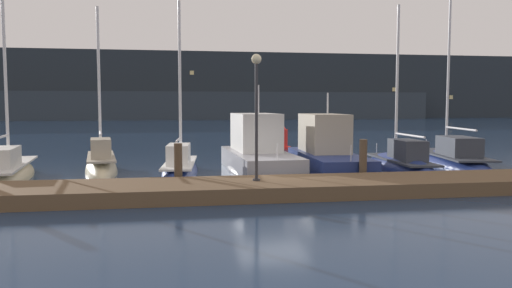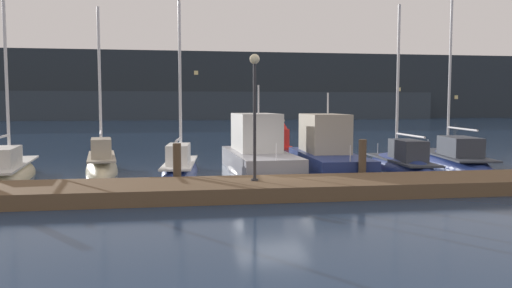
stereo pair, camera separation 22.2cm
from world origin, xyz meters
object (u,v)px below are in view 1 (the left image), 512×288
object	(u,v)px
sailboat_berth_7	(451,161)
channel_buoy	(282,138)
sailboat_berth_3	(180,170)
dock_lamppost	(256,96)
sailboat_berth_2	(101,168)
motorboat_berth_5	(327,160)
sailboat_berth_6	(400,167)
sailboat_berth_1	(6,176)
motorboat_berth_4	(258,160)

from	to	relation	value
sailboat_berth_7	channel_buoy	xyz separation A→B (m)	(-6.34, 9.39, 0.55)
sailboat_berth_3	dock_lamppost	xyz separation A→B (m)	(2.34, -5.25, 2.98)
sailboat_berth_2	sailboat_berth_7	bearing A→B (deg)	0.60
channel_buoy	dock_lamppost	world-z (taller)	dock_lamppost
sailboat_berth_2	motorboat_berth_5	distance (m)	9.69
channel_buoy	sailboat_berth_6	bearing A→B (deg)	-74.88
sailboat_berth_3	sailboat_berth_2	bearing A→B (deg)	161.45
sailboat_berth_1	sailboat_berth_3	size ratio (longest dim) A/B	1.33
channel_buoy	motorboat_berth_5	bearing A→B (deg)	-91.84
sailboat_berth_3	channel_buoy	size ratio (longest dim) A/B	4.15
motorboat_berth_5	sailboat_berth_7	bearing A→B (deg)	11.58
motorboat_berth_5	sailboat_berth_2	bearing A→B (deg)	172.89
sailboat_berth_1	motorboat_berth_4	world-z (taller)	sailboat_berth_1
sailboat_berth_1	sailboat_berth_7	xyz separation A→B (m)	(19.61, 1.75, 0.02)
sailboat_berth_2	channel_buoy	distance (m)	13.82
motorboat_berth_5	sailboat_berth_6	distance (m)	3.33
motorboat_berth_4	channel_buoy	size ratio (longest dim) A/B	3.92
sailboat_berth_2	sailboat_berth_3	size ratio (longest dim) A/B	0.97
sailboat_berth_3	motorboat_berth_5	size ratio (longest dim) A/B	1.08
sailboat_berth_3	sailboat_berth_6	world-z (taller)	sailboat_berth_3
sailboat_berth_7	sailboat_berth_6	bearing A→B (deg)	-154.98
motorboat_berth_4	sailboat_berth_7	xyz separation A→B (m)	(9.64, 1.03, -0.31)
sailboat_berth_1	sailboat_berth_2	xyz separation A→B (m)	(3.32, 1.58, 0.01)
sailboat_berth_7	channel_buoy	bearing A→B (deg)	124.00
sailboat_berth_1	motorboat_berth_4	size ratio (longest dim) A/B	1.41
sailboat_berth_7	channel_buoy	world-z (taller)	sailboat_berth_7
sailboat_berth_3	sailboat_berth_7	size ratio (longest dim) A/B	0.78
motorboat_berth_5	channel_buoy	bearing A→B (deg)	88.16
sailboat_berth_6	motorboat_berth_4	bearing A→B (deg)	175.03
dock_lamppost	sailboat_berth_1	bearing A→B (deg)	151.95
sailboat_berth_1	dock_lamppost	world-z (taller)	sailboat_berth_1
sailboat_berth_3	sailboat_berth_7	world-z (taller)	sailboat_berth_7
sailboat_berth_2	dock_lamppost	xyz separation A→B (m)	(5.65, -6.36, 2.97)
sailboat_berth_2	dock_lamppost	size ratio (longest dim) A/B	1.94
sailboat_berth_1	sailboat_berth_6	world-z (taller)	sailboat_berth_1
dock_lamppost	motorboat_berth_5	bearing A→B (deg)	52.46
sailboat_berth_6	dock_lamppost	size ratio (longest dim) A/B	2.00
sailboat_berth_2	channel_buoy	size ratio (longest dim) A/B	4.05
sailboat_berth_1	channel_buoy	distance (m)	17.34
motorboat_berth_4	channel_buoy	distance (m)	10.94
sailboat_berth_7	channel_buoy	size ratio (longest dim) A/B	5.30
sailboat_berth_6	channel_buoy	size ratio (longest dim) A/B	4.17
channel_buoy	sailboat_berth_7	bearing A→B (deg)	-56.00
sailboat_berth_2	motorboat_berth_5	bearing A→B (deg)	-7.11
sailboat_berth_3	motorboat_berth_5	distance (m)	6.32
sailboat_berth_2	motorboat_berth_5	xyz separation A→B (m)	(9.61, -1.20, 0.33)
sailboat_berth_7	channel_buoy	distance (m)	11.34
sailboat_berth_2	dock_lamppost	world-z (taller)	sailboat_berth_2
motorboat_berth_5	motorboat_berth_4	bearing A→B (deg)	173.45
sailboat_berth_2	sailboat_berth_6	world-z (taller)	sailboat_berth_6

